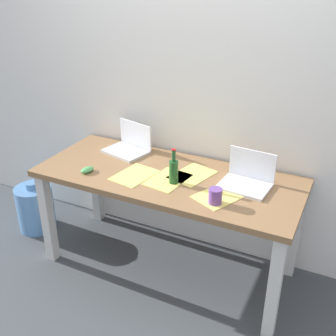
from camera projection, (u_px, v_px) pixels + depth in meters
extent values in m
plane|color=#42474C|center=(168.00, 265.00, 3.06)|extent=(8.00, 8.00, 0.00)
cube|color=white|center=(195.00, 78.00, 2.82)|extent=(5.20, 0.08, 2.60)
cube|color=olive|center=(168.00, 177.00, 2.73)|extent=(1.75, 0.73, 0.04)
cube|color=silver|center=(48.00, 218.00, 2.97)|extent=(0.07, 0.07, 0.71)
cube|color=silver|center=(274.00, 288.00, 2.33)|extent=(0.07, 0.07, 0.71)
cube|color=silver|center=(96.00, 182.00, 3.46)|extent=(0.07, 0.07, 0.71)
cube|color=silver|center=(295.00, 232.00, 2.82)|extent=(0.07, 0.07, 0.71)
cube|color=silver|center=(125.00, 152.00, 3.03)|extent=(0.35, 0.28, 0.02)
cube|color=white|center=(135.00, 134.00, 3.06)|extent=(0.30, 0.09, 0.19)
cube|color=silver|center=(244.00, 187.00, 2.56)|extent=(0.32, 0.25, 0.02)
cube|color=white|center=(252.00, 164.00, 2.60)|extent=(0.30, 0.04, 0.19)
cylinder|color=#1E5123|center=(174.00, 172.00, 2.59)|extent=(0.06, 0.06, 0.15)
cylinder|color=#1E5123|center=(174.00, 156.00, 2.54)|extent=(0.02, 0.02, 0.08)
cylinder|color=#B21E19|center=(174.00, 150.00, 2.52)|extent=(0.03, 0.03, 0.01)
ellipsoid|color=#4C9E56|center=(87.00, 170.00, 2.75)|extent=(0.08, 0.11, 0.03)
cylinder|color=#724799|center=(215.00, 196.00, 2.38)|extent=(0.08, 0.08, 0.09)
cube|color=#F4E06B|center=(220.00, 196.00, 2.47)|extent=(0.32, 0.36, 0.00)
cube|color=#F4E06B|center=(134.00, 175.00, 2.72)|extent=(0.26, 0.33, 0.00)
cube|color=#F4E06B|center=(168.00, 180.00, 2.66)|extent=(0.25, 0.32, 0.00)
cube|color=#F4E06B|center=(192.00, 175.00, 2.72)|extent=(0.28, 0.34, 0.00)
cylinder|color=#598CC6|center=(36.00, 208.00, 3.41)|extent=(0.30, 0.30, 0.38)
cylinder|color=#598CC6|center=(32.00, 185.00, 3.32)|extent=(0.10, 0.10, 0.05)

